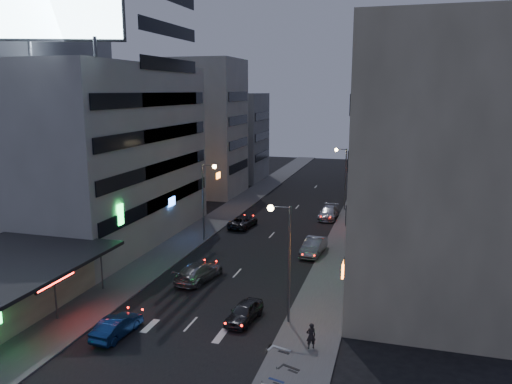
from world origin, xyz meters
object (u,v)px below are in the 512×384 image
at_px(road_car_blue, 117,326).
at_px(scooter_black_b, 301,361).
at_px(scooter_silver_a, 286,376).
at_px(road_car_silver, 199,272).
at_px(parked_car_right_near, 244,312).
at_px(parked_car_right_mid, 314,247).
at_px(parked_car_right_far, 329,213).
at_px(scooter_blue, 285,374).
at_px(person, 311,336).
at_px(scooter_black_a, 289,384).
at_px(parked_car_left, 243,222).
at_px(scooter_silver_b, 292,342).

xyz_separation_m(road_car_blue, scooter_black_b, (12.13, -0.87, -0.02)).
bearing_deg(scooter_silver_a, road_car_silver, 33.97).
distance_m(parked_car_right_near, parked_car_right_mid, 15.46).
xyz_separation_m(parked_car_right_near, road_car_blue, (-7.20, -4.26, 0.00)).
relative_size(parked_car_right_mid, parked_car_right_far, 0.95).
xyz_separation_m(parked_car_right_near, scooter_blue, (4.36, -6.51, -0.05)).
bearing_deg(road_car_silver, parked_car_right_near, 144.58).
relative_size(person, scooter_black_a, 0.95).
bearing_deg(parked_car_left, road_car_silver, 100.67).
bearing_deg(scooter_black_a, road_car_silver, 20.47).
bearing_deg(scooter_black_a, parked_car_left, 4.02).
bearing_deg(parked_car_right_far, parked_car_right_mid, -86.84).
bearing_deg(parked_car_right_mid, scooter_black_b, -77.49).
bearing_deg(scooter_silver_a, scooter_silver_b, 2.80).
bearing_deg(scooter_black_a, scooter_silver_b, -7.69).
height_order(road_car_silver, scooter_silver_b, road_car_silver).
bearing_deg(scooter_black_a, scooter_blue, 6.61).
bearing_deg(road_car_silver, scooter_silver_b, 147.40).
xyz_separation_m(scooter_black_a, scooter_silver_a, (-0.27, 0.49, 0.08)).
relative_size(parked_car_right_mid, scooter_silver_a, 2.44).
bearing_deg(parked_car_left, road_car_blue, 95.85).
height_order(parked_car_right_near, parked_car_right_far, parked_car_right_far).
relative_size(road_car_silver, scooter_black_a, 3.02).
xyz_separation_m(parked_car_right_far, scooter_black_b, (3.34, -34.55, -0.10)).
bearing_deg(parked_car_right_near, parked_car_left, 115.16).
distance_m(parked_car_right_near, scooter_silver_b, 5.13).
height_order(parked_car_right_near, scooter_silver_a, scooter_silver_a).
distance_m(parked_car_right_mid, person, 18.13).
height_order(scooter_silver_a, scooter_silver_b, scooter_silver_a).
xyz_separation_m(scooter_blue, scooter_black_b, (0.57, 1.38, 0.03)).
distance_m(parked_car_left, road_car_silver, 16.77).
height_order(road_car_blue, road_car_silver, road_car_silver).
bearing_deg(parked_car_left, parked_car_right_mid, 147.49).
xyz_separation_m(parked_car_right_far, person, (3.46, -32.02, 0.20)).
distance_m(parked_car_left, parked_car_right_far, 11.14).
bearing_deg(scooter_black_a, road_car_blue, 57.45).
bearing_deg(road_car_blue, scooter_blue, 173.07).
relative_size(parked_car_left, person, 2.95).
height_order(road_car_blue, scooter_blue, road_car_blue).
distance_m(parked_car_right_far, scooter_silver_b, 32.71).
distance_m(parked_car_right_near, scooter_black_a, 8.80).
height_order(parked_car_right_mid, scooter_silver_a, parked_car_right_mid).
bearing_deg(road_car_blue, parked_car_left, -85.69).
relative_size(parked_car_left, scooter_blue, 3.01).
relative_size(scooter_black_a, scooter_blue, 1.08).
relative_size(parked_car_right_mid, person, 2.95).
xyz_separation_m(parked_car_left, scooter_silver_a, (11.80, -29.64, 0.06)).
height_order(parked_car_left, person, person).
distance_m(parked_car_left, scooter_silver_a, 31.90).
bearing_deg(scooter_silver_a, road_car_blue, 72.56).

